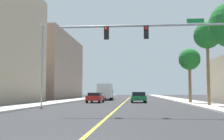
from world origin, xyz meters
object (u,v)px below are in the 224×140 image
Objects in this scene: car_black at (137,96)px; delivery_truck at (105,91)px; street_lamp at (42,60)px; palm_mid at (207,36)px; palm_far at (189,60)px; car_yellow at (108,95)px; traffic_signal_mast at (174,42)px; car_green at (138,97)px; car_red at (95,97)px.

delivery_truck reaches higher than car_black.
palm_mid is at bearing 2.89° from street_lamp.
car_yellow is (-12.59, 23.37, -4.70)m from palm_far.
car_yellow is at bearing 135.08° from car_black.
traffic_signal_mast is at bearing -114.68° from palm_mid.
palm_far is at bearing -67.97° from car_black.
street_lamp reaches higher than car_green.
street_lamp reaches higher than car_red.
palm_mid is 13.47m from car_green.
palm_far is 1.57× the size of car_red.
delivery_truck is at bearing 129.11° from palm_far.
car_green is at bearing 158.42° from palm_far.
street_lamp is 1.23× the size of palm_far.
palm_far is at bearing 26.32° from street_lamp.
car_yellow is 8.79m from car_black.
palm_far is at bearing -5.90° from car_red.
car_green is at bearing -74.20° from car_yellow.
car_red is 16.22m from car_black.
palm_far reaches higher than traffic_signal_mast.
car_black is at bearing 87.97° from car_green.
street_lamp reaches higher than palm_far.
traffic_signal_mast is 2.57× the size of car_green.
traffic_signal_mast is at bearing -37.98° from street_lamp.
car_red is 0.95× the size of car_black.
car_yellow is (-8.35, 40.77, -3.92)m from traffic_signal_mast.
traffic_signal_mast is 1.37× the size of street_lamp.
palm_mid is 1.94× the size of car_red.
palm_mid is 7.38m from palm_far.
car_black is (6.10, -6.33, -0.02)m from car_yellow.
delivery_truck is at bearing 93.13° from car_red.
palm_mid is 26.27m from delivery_truck.
delivery_truck is (-5.80, -1.92, 0.82)m from car_black.
traffic_signal_mast reaches higher than car_yellow.
car_red is at bearing -175.60° from car_green.
car_yellow reaches higher than car_red.
delivery_truck is (3.94, 23.15, -3.17)m from street_lamp.
street_lamp is at bearing 142.02° from traffic_signal_mast.
car_black is (5.71, 15.18, 0.01)m from car_red.
street_lamp reaches higher than delivery_truck.
car_green is (5.78, 0.68, 0.03)m from car_red.
palm_far is at bearing -62.38° from car_yellow.
car_red is (-12.21, 1.86, -4.73)m from palm_far.
delivery_truck is at bearing 103.90° from traffic_signal_mast.
car_red is 0.98× the size of car_green.
traffic_signal_mast is 20.44m from car_green.
car_green is (6.17, -20.83, 0.00)m from car_yellow.
car_yellow is 8.29m from delivery_truck.
car_green reaches higher than car_black.
palm_far is 26.96m from car_yellow.
street_lamp is 0.93× the size of delivery_truck.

